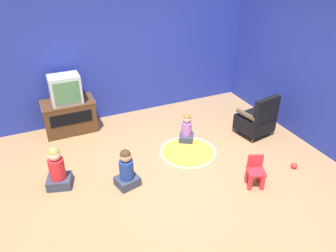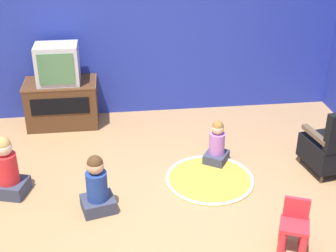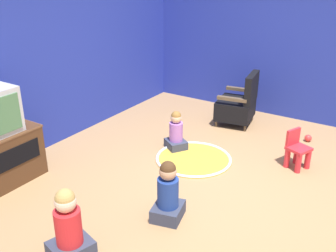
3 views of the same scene
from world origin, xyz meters
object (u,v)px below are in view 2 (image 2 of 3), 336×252
at_px(yellow_kid_chair, 294,229).
at_px(child_watching_left, 7,170).
at_px(television, 57,64).
at_px(black_armchair, 335,146).
at_px(child_watching_center, 97,187).
at_px(tv_cabinet, 62,102).
at_px(child_watching_right, 217,145).

distance_m(yellow_kid_chair, child_watching_left, 2.98).
distance_m(television, black_armchair, 3.62).
xyz_separation_m(black_armchair, child_watching_center, (-2.71, -0.42, -0.05)).
relative_size(tv_cabinet, child_watching_left, 1.39).
height_order(television, child_watching_left, television).
distance_m(yellow_kid_chair, child_watching_center, 1.95).
relative_size(yellow_kid_chair, child_watching_center, 0.77).
distance_m(television, child_watching_right, 2.35).
relative_size(black_armchair, child_watching_center, 1.31).
xyz_separation_m(tv_cabinet, child_watching_left, (-0.45, -1.62, -0.03)).
bearing_deg(child_watching_left, yellow_kid_chair, -7.69).
relative_size(child_watching_left, child_watching_center, 1.08).
bearing_deg(child_watching_left, child_watching_right, 24.79).
height_order(tv_cabinet, yellow_kid_chair, tv_cabinet).
bearing_deg(child_watching_right, child_watching_center, 151.67).
xyz_separation_m(tv_cabinet, child_watching_center, (0.50, -2.03, -0.05)).
height_order(television, yellow_kid_chair, television).
bearing_deg(child_watching_center, child_watching_right, 14.94).
distance_m(tv_cabinet, black_armchair, 3.59).
relative_size(television, child_watching_left, 0.80).
bearing_deg(child_watching_left, child_watching_center, -7.31).
distance_m(tv_cabinet, child_watching_center, 2.09).
xyz_separation_m(yellow_kid_chair, child_watching_left, (-2.73, 1.19, 0.09)).
bearing_deg(yellow_kid_chair, television, 151.31).
distance_m(black_armchair, child_watching_center, 2.74).
bearing_deg(black_armchair, yellow_kid_chair, 42.85).
bearing_deg(television, tv_cabinet, 90.00).
relative_size(television, child_watching_center, 0.86).
height_order(black_armchair, child_watching_left, black_armchair).
xyz_separation_m(television, child_watching_right, (1.90, -1.22, -0.66)).
relative_size(tv_cabinet, black_armchair, 1.15).
distance_m(child_watching_left, child_watching_right, 2.38).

